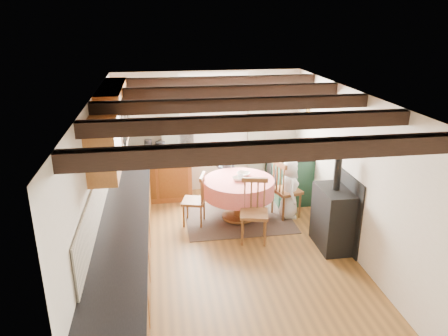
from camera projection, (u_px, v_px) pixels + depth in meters
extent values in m
cube|color=brown|center=(232.00, 260.00, 6.29)|extent=(3.60, 5.50, 0.00)
cube|color=white|center=(234.00, 97.00, 5.47)|extent=(3.60, 5.50, 0.00)
cube|color=silver|center=(209.00, 132.00, 8.43)|extent=(3.60, 0.00, 2.40)
cube|color=silver|center=(295.00, 316.00, 3.32)|extent=(3.60, 0.00, 2.40)
cube|color=silver|center=(98.00, 192.00, 5.61)|extent=(0.00, 5.50, 2.40)
cube|color=silver|center=(356.00, 177.00, 6.14)|extent=(0.00, 5.50, 2.40)
cube|color=black|center=(275.00, 151.00, 3.64)|extent=(3.60, 0.16, 0.16)
cube|color=black|center=(250.00, 123.00, 4.57)|extent=(3.60, 0.16, 0.16)
cube|color=black|center=(234.00, 104.00, 5.50)|extent=(3.60, 0.16, 0.16)
cube|color=black|center=(222.00, 91.00, 6.43)|extent=(3.60, 0.16, 0.16)
cube|color=black|center=(213.00, 81.00, 7.36)|extent=(3.60, 0.16, 0.16)
cube|color=beige|center=(102.00, 184.00, 5.90)|extent=(0.02, 4.50, 0.55)
cube|color=beige|center=(157.00, 135.00, 8.27)|extent=(1.40, 0.02, 0.55)
cube|color=#975A20|center=(126.00, 241.00, 5.92)|extent=(0.60, 5.30, 0.88)
cube|color=#975A20|center=(157.00, 177.00, 8.26)|extent=(1.30, 0.60, 0.88)
cube|color=black|center=(125.00, 211.00, 5.76)|extent=(0.64, 5.30, 0.04)
cube|color=black|center=(156.00, 154.00, 8.08)|extent=(1.30, 0.64, 0.04)
cube|color=#975A20|center=(114.00, 115.00, 6.50)|extent=(0.34, 1.80, 0.90)
cube|color=#975A20|center=(104.00, 147.00, 5.12)|extent=(0.34, 0.90, 0.70)
cube|color=white|center=(214.00, 112.00, 8.29)|extent=(1.34, 0.03, 1.54)
cube|color=white|center=(214.00, 112.00, 8.30)|extent=(1.20, 0.01, 1.40)
cube|color=#ACACAC|center=(171.00, 140.00, 8.26)|extent=(0.35, 0.10, 2.10)
cube|color=#ACACAC|center=(257.00, 137.00, 8.51)|extent=(0.35, 0.10, 2.10)
cylinder|color=black|center=(214.00, 82.00, 8.01)|extent=(2.00, 0.03, 0.03)
cube|color=gold|center=(304.00, 109.00, 8.10)|extent=(0.04, 0.50, 0.60)
cylinder|color=silver|center=(262.00, 106.00, 8.39)|extent=(0.30, 0.02, 0.30)
cube|color=#412F27|center=(238.00, 218.00, 7.55)|extent=(1.84, 1.43, 0.01)
imported|color=#404C56|center=(226.00, 173.00, 8.08)|extent=(0.45, 0.34, 1.12)
imported|color=white|center=(289.00, 189.00, 7.46)|extent=(0.39, 0.55, 1.05)
imported|color=silver|center=(243.00, 174.00, 7.48)|extent=(0.31, 0.31, 0.06)
imported|color=silver|center=(238.00, 179.00, 7.25)|extent=(0.20, 0.20, 0.06)
imported|color=silver|center=(241.00, 178.00, 7.26)|extent=(0.14, 0.14, 0.10)
cylinder|color=#262628|center=(148.00, 146.00, 8.10)|extent=(0.14, 0.14, 0.25)
cylinder|color=#262628|center=(160.00, 147.00, 8.14)|extent=(0.18, 0.18, 0.20)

